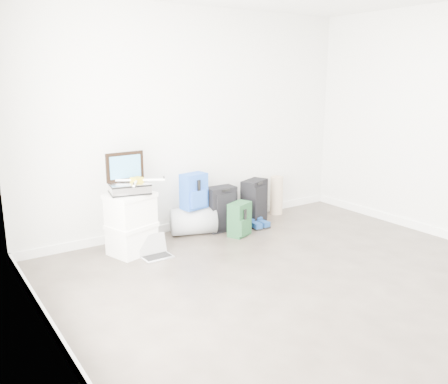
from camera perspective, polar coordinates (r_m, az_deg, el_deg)
ground at (r=4.36m, az=13.79°, el=-12.39°), size 5.00×5.00×0.00m
room_envelope at (r=3.94m, az=15.06°, el=10.83°), size 4.52×5.02×2.71m
boxes_stack at (r=5.23m, az=-11.09°, el=-3.73°), size 0.56×0.50×0.67m
briefcase at (r=5.13m, az=-11.29°, el=0.45°), size 0.46×0.37×0.12m
painting at (r=5.17m, az=-11.83°, el=3.00°), size 0.42×0.04×0.32m
drone at (r=5.12m, az=-10.43°, el=1.45°), size 0.52×0.52×0.05m
duffel_bag at (r=5.81m, az=-3.70°, el=-3.50°), size 0.62×0.50×0.33m
blue_backpack at (r=5.68m, az=-3.60°, el=0.02°), size 0.33×0.27×0.43m
large_suitcase at (r=5.90m, az=-0.35°, el=-2.05°), size 0.36×0.24×0.56m
green_backpack at (r=5.74m, az=1.93°, el=-3.37°), size 0.34×0.31×0.41m
carry_on at (r=6.23m, az=3.69°, el=-1.15°), size 0.42×0.35×0.57m
shoes at (r=6.10m, az=4.10°, el=-3.90°), size 0.23×0.26×0.08m
rolled_rug at (r=6.66m, az=6.33°, el=-0.39°), size 0.18×0.18×0.54m
laptop at (r=5.18m, az=-8.29°, el=-7.11°), size 0.32×0.24×0.23m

